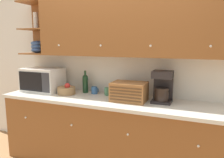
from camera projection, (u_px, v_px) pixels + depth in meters
ground_plane at (118, 154)px, 3.21m from camera, size 24.00×24.00×0.00m
wall_back at (119, 66)px, 3.02m from camera, size 5.28×0.06×2.60m
counter_unit at (109, 133)px, 2.84m from camera, size 2.90×0.67×0.92m
backsplash_panel at (118, 75)px, 3.01m from camera, size 2.88×0.01×0.53m
upper_cabinets at (126, 26)px, 2.69m from camera, size 2.88×0.37×0.76m
microwave at (43, 80)px, 3.18m from camera, size 0.56×0.38×0.34m
fruit_basket at (66, 90)px, 3.00m from camera, size 0.24×0.24×0.16m
wine_bottle at (85, 83)px, 3.09m from camera, size 0.08×0.08×0.31m
mug_blue_second at (95, 90)px, 3.03m from camera, size 0.10×0.08×0.10m
mug at (108, 91)px, 2.95m from camera, size 0.09×0.08×0.10m
bread_box at (129, 92)px, 2.65m from camera, size 0.42×0.30×0.23m
coffee_maker at (162, 86)px, 2.58m from camera, size 0.23×0.22×0.38m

